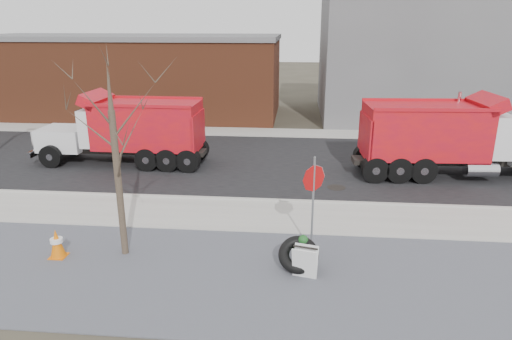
# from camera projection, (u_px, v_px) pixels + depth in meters

# --- Properties ---
(ground) EXTENTS (120.00, 120.00, 0.00)m
(ground) POSITION_uv_depth(u_px,v_px,m) (250.00, 219.00, 14.77)
(ground) COLOR #383328
(ground) RESTS_ON ground
(gravel_verge) EXTENTS (60.00, 5.00, 0.03)m
(gravel_verge) POSITION_uv_depth(u_px,v_px,m) (236.00, 276.00, 11.46)
(gravel_verge) COLOR slate
(gravel_verge) RESTS_ON ground
(sidewalk) EXTENTS (60.00, 2.50, 0.06)m
(sidewalk) POSITION_uv_depth(u_px,v_px,m) (251.00, 215.00, 15.00)
(sidewalk) COLOR #9E9B93
(sidewalk) RESTS_ON ground
(curb) EXTENTS (60.00, 0.15, 0.11)m
(curb) POSITION_uv_depth(u_px,v_px,m) (255.00, 200.00, 16.22)
(curb) COLOR #9E9B93
(curb) RESTS_ON ground
(road) EXTENTS (60.00, 9.40, 0.02)m
(road) POSITION_uv_depth(u_px,v_px,m) (265.00, 162.00, 20.73)
(road) COLOR black
(road) RESTS_ON ground
(far_sidewalk) EXTENTS (60.00, 2.00, 0.06)m
(far_sidewalk) POSITION_uv_depth(u_px,v_px,m) (272.00, 133.00, 26.12)
(far_sidewalk) COLOR #9E9B93
(far_sidewalk) RESTS_ON ground
(building_grey) EXTENTS (12.00, 10.00, 8.00)m
(building_grey) POSITION_uv_depth(u_px,v_px,m) (415.00, 55.00, 29.78)
(building_grey) COLOR slate
(building_grey) RESTS_ON ground
(building_brick) EXTENTS (20.20, 8.20, 5.30)m
(building_brick) POSITION_uv_depth(u_px,v_px,m) (129.00, 75.00, 30.90)
(building_brick) COLOR brown
(building_brick) RESTS_ON ground
(bare_tree) EXTENTS (3.20, 3.20, 5.20)m
(bare_tree) POSITION_uv_depth(u_px,v_px,m) (114.00, 138.00, 11.57)
(bare_tree) COLOR #382D23
(bare_tree) RESTS_ON ground
(fire_hydrant) EXTENTS (0.51, 0.50, 0.90)m
(fire_hydrant) POSITION_uv_depth(u_px,v_px,m) (303.00, 252.00, 11.82)
(fire_hydrant) COLOR #266428
(fire_hydrant) RESTS_ON ground
(truck_tire) EXTENTS (1.08, 1.04, 0.87)m
(truck_tire) POSITION_uv_depth(u_px,v_px,m) (298.00, 255.00, 11.61)
(truck_tire) COLOR black
(truck_tire) RESTS_ON ground
(stop_sign) EXTENTS (0.60, 0.49, 2.75)m
(stop_sign) POSITION_uv_depth(u_px,v_px,m) (314.00, 188.00, 12.15)
(stop_sign) COLOR gray
(stop_sign) RESTS_ON ground
(sandwich_board) EXTENTS (0.68, 0.51, 0.84)m
(sandwich_board) POSITION_uv_depth(u_px,v_px,m) (305.00, 262.00, 11.26)
(sandwich_board) COLOR silver
(sandwich_board) RESTS_ON ground
(traffic_cone_near) EXTENTS (0.43, 0.43, 0.83)m
(traffic_cone_near) POSITION_uv_depth(u_px,v_px,m) (57.00, 244.00, 12.27)
(traffic_cone_near) COLOR orange
(traffic_cone_near) RESTS_ON ground
(dump_truck_red_a) EXTENTS (8.31, 2.75, 3.33)m
(dump_truck_red_a) POSITION_uv_depth(u_px,v_px,m) (449.00, 136.00, 18.45)
(dump_truck_red_a) COLOR black
(dump_truck_red_a) RESTS_ON ground
(dump_truck_red_b) EXTENTS (7.54, 2.30, 3.18)m
(dump_truck_red_b) POSITION_uv_depth(u_px,v_px,m) (128.00, 128.00, 20.04)
(dump_truck_red_b) COLOR black
(dump_truck_red_b) RESTS_ON ground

